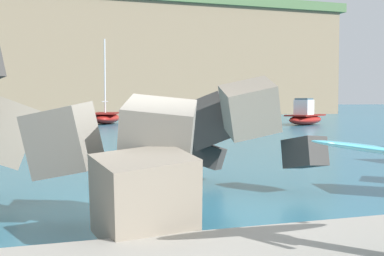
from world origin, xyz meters
TOP-DOWN VIEW (x-y plane):
  - ground_plane at (0.00, 0.00)m, footprint 400.00×400.00m
  - breakwater_jetty at (-0.19, 1.32)m, footprint 32.43×6.60m
  - boat_near_right at (19.28, 26.94)m, footprint 4.78×4.24m
  - boat_mid_centre at (5.13, 33.99)m, footprint 3.59×5.79m
  - headland_bluff at (0.63, 76.01)m, footprint 82.33×44.99m

SIDE VIEW (x-z plane):
  - ground_plane at x=0.00m, z-range 0.00..0.00m
  - boat_mid_centre at x=5.13m, z-range -2.88..3.88m
  - boat_near_right at x=19.28m, z-range -0.40..1.64m
  - breakwater_jetty at x=-0.19m, z-range -0.28..2.72m
  - headland_bluff at x=0.63m, z-range 0.02..15.27m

